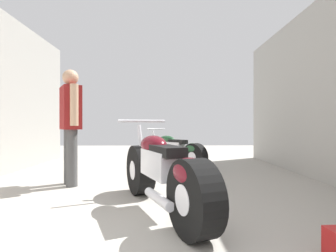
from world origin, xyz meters
TOP-DOWN VIEW (x-y plane):
  - ground_plane at (0.00, 3.25)m, footprint 15.60×15.60m
  - motorcycle_maroon_cruiser at (0.16, 2.52)m, footprint 1.00×1.94m
  - motorcycle_black_naked at (0.39, 5.28)m, footprint 1.30×1.38m
  - mechanic_in_blue at (-1.19, 3.72)m, footprint 0.43×0.64m

SIDE VIEW (x-z plane):
  - ground_plane at x=0.00m, z-range 0.00..0.00m
  - motorcycle_black_naked at x=0.39m, z-range -0.07..0.74m
  - motorcycle_maroon_cruiser at x=0.16m, z-range -0.08..0.87m
  - mechanic_in_blue at x=-1.19m, z-range 0.11..1.80m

